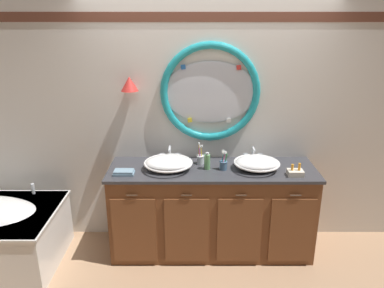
{
  "coord_description": "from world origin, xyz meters",
  "views": [
    {
      "loc": [
        -0.15,
        -3.14,
        2.35
      ],
      "look_at": [
        -0.15,
        0.25,
        1.17
      ],
      "focal_mm": 35.03,
      "sensor_mm": 36.0,
      "label": 1
    }
  ],
  "objects": [
    {
      "name": "folded_hand_towel",
      "position": [
        -0.79,
        0.1,
        0.94
      ],
      "size": [
        0.2,
        0.12,
        0.04
      ],
      "color": "#7593A8",
      "rests_on": "vanity_counter"
    },
    {
      "name": "ground_plane",
      "position": [
        0.0,
        0.0,
        0.0
      ],
      "size": [
        14.0,
        14.0,
        0.0
      ],
      "primitive_type": "plane",
      "color": "tan"
    },
    {
      "name": "back_wall_assembly",
      "position": [
        -0.0,
        0.59,
        1.32
      ],
      "size": [
        6.4,
        0.26,
        2.6
      ],
      "color": "silver",
      "rests_on": "ground_plane"
    },
    {
      "name": "faucet_set_right",
      "position": [
        0.48,
        0.47,
        0.97
      ],
      "size": [
        0.2,
        0.13,
        0.14
      ],
      "color": "silver",
      "rests_on": "vanity_counter"
    },
    {
      "name": "toiletry_basket",
      "position": [
        0.82,
        0.07,
        0.95
      ],
      "size": [
        0.14,
        0.11,
        0.12
      ],
      "color": "beige",
      "rests_on": "vanity_counter"
    },
    {
      "name": "toothbrush_holder_right",
      "position": [
        0.16,
        0.21,
        0.97
      ],
      "size": [
        0.08,
        0.08,
        0.2
      ],
      "color": "slate",
      "rests_on": "vanity_counter"
    },
    {
      "name": "sink_basin_left",
      "position": [
        -0.38,
        0.22,
        0.98
      ],
      "size": [
        0.48,
        0.48,
        0.13
      ],
      "color": "white",
      "rests_on": "vanity_counter"
    },
    {
      "name": "vanity_counter",
      "position": [
        0.05,
        0.25,
        0.46
      ],
      "size": [
        2.03,
        0.64,
        0.92
      ],
      "color": "brown",
      "rests_on": "ground_plane"
    },
    {
      "name": "soap_dispenser",
      "position": [
        -0.0,
        0.23,
        1.0
      ],
      "size": [
        0.06,
        0.07,
        0.18
      ],
      "color": "#6BAD66",
      "rests_on": "vanity_counter"
    },
    {
      "name": "toothbrush_holder_left",
      "position": [
        -0.06,
        0.36,
        0.97
      ],
      "size": [
        0.08,
        0.08,
        0.22
      ],
      "color": "silver",
      "rests_on": "vanity_counter"
    },
    {
      "name": "sink_basin_right",
      "position": [
        0.48,
        0.22,
        0.98
      ],
      "size": [
        0.45,
        0.45,
        0.13
      ],
      "color": "white",
      "rests_on": "vanity_counter"
    },
    {
      "name": "faucet_set_left",
      "position": [
        -0.38,
        0.46,
        0.98
      ],
      "size": [
        0.22,
        0.15,
        0.16
      ],
      "color": "silver",
      "rests_on": "vanity_counter"
    }
  ]
}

